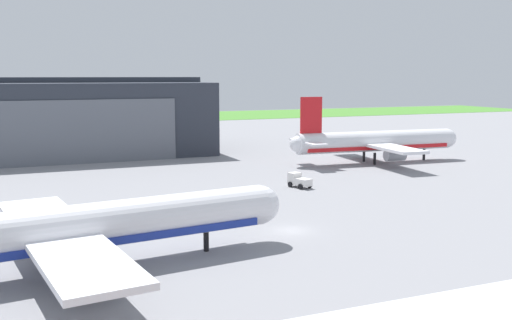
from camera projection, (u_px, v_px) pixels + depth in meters
The scene contains 6 objects.
ground_plane at pixel (291, 230), 68.28m from camera, with size 440.00×440.00×0.00m, color gray.
grass_field_strip at pixel (87, 119), 241.37m from camera, with size 440.00×56.00×0.08m, color #498831.
maintenance_hangar at pixel (12, 119), 130.05m from camera, with size 84.87×36.17×17.45m.
airliner_near_left at pixel (69, 231), 52.96m from camera, with size 43.62×33.72×13.50m.
airliner_far_right at pixel (376, 142), 120.65m from camera, with size 38.16×31.64×13.71m.
fuel_bowser at pixel (299, 181), 94.34m from camera, with size 3.06×4.40×2.28m.
Camera 1 is at (-29.56, -59.61, 17.87)m, focal length 41.24 mm.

